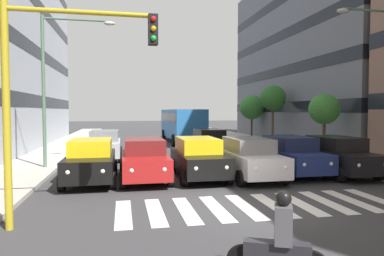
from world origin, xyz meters
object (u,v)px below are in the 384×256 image
car_0 (337,155)px  car_row2_0 (210,142)px  car_1 (291,155)px  traffic_light_gantry (51,79)px  street_tree_2 (273,98)px  motorcycle_with_rider (279,245)px  street_lamp_right (56,74)px  street_tree_3 (252,107)px  car_5 (91,160)px  car_2 (249,158)px  bus_behind_traffic (181,122)px  street_tree_1 (324,109)px  car_3 (198,158)px  car_4 (144,159)px  car_row2_1 (105,145)px

car_0 → car_row2_0: bearing=-61.9°
car_1 → traffic_light_gantry: traffic_light_gantry is taller
car_0 → street_tree_2: size_ratio=0.90×
motorcycle_with_rider → street_lamp_right: bearing=-65.8°
street_tree_3 → car_0: bearing=79.8°
street_tree_2 → car_5: bearing=43.6°
car_2 → traffic_light_gantry: traffic_light_gantry is taller
car_0 → car_1: same height
car_2 → street_lamp_right: size_ratio=0.61×
bus_behind_traffic → car_1: bearing=97.4°
bus_behind_traffic → street_tree_1: street_tree_1 is taller
car_row2_0 → traffic_light_gantry: bearing=60.0°
car_row2_0 → car_3: bearing=71.9°
car_1 → car_row2_0: 7.21m
motorcycle_with_rider → street_tree_1: 17.77m
bus_behind_traffic → street_tree_3: bearing=-163.3°
car_3 → street_tree_2: street_tree_2 is taller
car_0 → car_4: size_ratio=1.00×
car_0 → car_5: same height
car_1 → car_4: size_ratio=1.00×
bus_behind_traffic → street_tree_3: street_tree_3 is taller
car_row2_1 → motorcycle_with_rider: (-3.58, 15.71, -0.24)m
car_0 → car_row2_1: size_ratio=1.00×
car_4 → bus_behind_traffic: 17.33m
car_3 → street_lamp_right: size_ratio=0.61×
motorcycle_with_rider → street_tree_1: (-9.97, -14.52, 2.32)m
street_lamp_right → street_tree_2: size_ratio=1.49×
traffic_light_gantry → street_tree_2: bearing=-127.5°
car_2 → bus_behind_traffic: size_ratio=0.42×
car_row2_1 → bus_behind_traffic: bus_behind_traffic is taller
traffic_light_gantry → street_lamp_right: 9.02m
street_lamp_right → street_tree_2: (-15.75, -9.82, -0.71)m
car_5 → bus_behind_traffic: bearing=-111.4°
car_4 → car_5: 2.13m
car_1 → car_4: 6.59m
car_2 → car_row2_1: 9.51m
car_5 → street_tree_3: bearing=-126.8°
car_1 → street_tree_1: size_ratio=1.17×
car_0 → motorcycle_with_rider: car_0 is taller
street_lamp_right → street_tree_3: bearing=-135.9°
car_4 → traffic_light_gantry: (2.56, 5.41, 2.76)m
car_0 → car_5: size_ratio=1.00×
car_1 → car_2: size_ratio=1.00×
car_1 → motorcycle_with_rider: car_1 is taller
car_row2_0 → street_lamp_right: 10.00m
street_tree_3 → car_row2_1: bearing=41.7°
street_tree_3 → car_2: bearing=68.6°
car_0 → car_1: (1.97, -0.55, 0.00)m
car_1 → motorcycle_with_rider: (4.93, 9.15, -0.24)m
car_3 → street_tree_2: 16.59m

